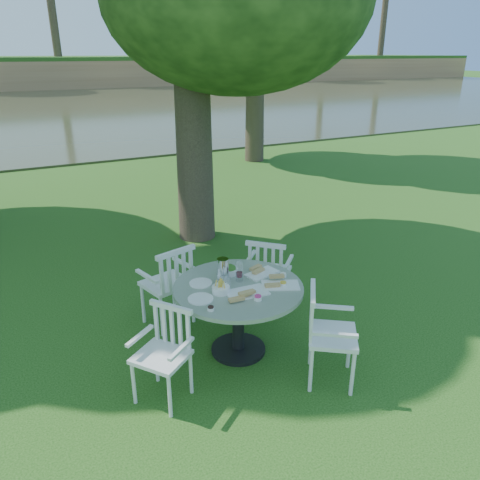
% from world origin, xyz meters
% --- Properties ---
extents(ground, '(140.00, 140.00, 0.00)m').
position_xyz_m(ground, '(0.00, 0.00, 0.00)').
color(ground, '#143D0C').
rests_on(ground, ground).
extents(table, '(1.28, 1.28, 0.75)m').
position_xyz_m(table, '(-0.46, -0.65, 0.59)').
color(table, black).
rests_on(table, ground).
extents(chair_ne, '(0.63, 0.63, 0.91)m').
position_xyz_m(chair_ne, '(0.21, -0.08, 0.54)').
color(chair_ne, white).
rests_on(chair_ne, ground).
extents(chair_nw, '(0.59, 0.56, 0.96)m').
position_xyz_m(chair_nw, '(-0.89, 0.12, 0.56)').
color(chair_nw, white).
rests_on(chair_nw, ground).
extents(chair_sw, '(0.58, 0.59, 0.85)m').
position_xyz_m(chair_sw, '(-1.31, -0.93, 0.50)').
color(chair_sw, white).
rests_on(chair_sw, ground).
extents(chair_se, '(0.63, 0.64, 0.93)m').
position_xyz_m(chair_se, '(0.03, -1.40, 0.55)').
color(chair_se, white).
rests_on(chair_se, ground).
extents(tableware, '(1.13, 0.75, 0.24)m').
position_xyz_m(tableware, '(-0.48, -0.59, 0.80)').
color(tableware, white).
rests_on(tableware, table).
extents(river, '(100.00, 28.00, 0.12)m').
position_xyz_m(river, '(0.00, 23.00, 0.00)').
color(river, '#31341F').
rests_on(river, ground).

